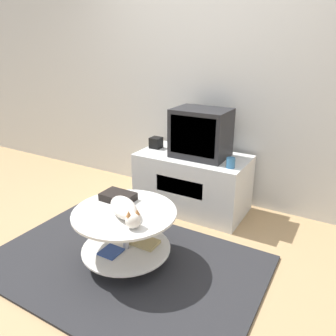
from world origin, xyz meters
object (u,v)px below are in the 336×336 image
(speaker, at_px, (156,143))
(cat, at_px, (125,209))
(tv, at_px, (201,133))
(dvd_box, at_px, (118,197))

(speaker, bearing_deg, cat, -67.98)
(tv, xyz_separation_m, speaker, (-0.51, 0.01, -0.17))
(tv, height_order, cat, tv)
(tv, xyz_separation_m, cat, (-0.04, -1.14, -0.29))
(speaker, bearing_deg, dvd_box, -74.76)
(speaker, distance_m, dvd_box, 1.02)
(tv, distance_m, speaker, 0.54)
(dvd_box, relative_size, cat, 0.54)
(tv, distance_m, cat, 1.17)
(cat, bearing_deg, speaker, 146.29)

